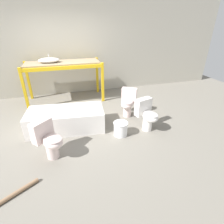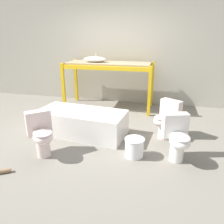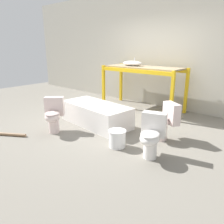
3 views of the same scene
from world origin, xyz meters
TOP-DOWN VIEW (x-y plane):
  - ground_plane at (0.00, 0.00)m, footprint 12.00×12.00m
  - warehouse_wall_rear at (0.00, 2.03)m, footprint 10.80×0.08m
  - shelving_rack at (-0.06, 1.40)m, footprint 2.17×0.86m
  - sink_basin at (-0.41, 1.40)m, footprint 0.57×0.35m
  - bathtub_main at (-0.15, -0.28)m, footprint 1.68×0.89m
  - toilet_near at (1.37, -0.06)m, footprint 0.55×0.60m
  - toilet_far at (-0.46, -1.14)m, footprint 0.58×0.59m
  - toilet_extra at (1.54, -0.78)m, footprint 0.46×0.58m
  - bucket_white at (0.93, -0.85)m, footprint 0.30×0.30m
  - loose_pipe at (-0.97, -1.86)m, footprint 0.67×0.44m

SIDE VIEW (x-z plane):
  - ground_plane at x=0.00m, z-range 0.00..0.00m
  - loose_pipe at x=-0.97m, z-range 0.00..0.06m
  - bucket_white at x=0.93m, z-range 0.01..0.30m
  - bathtub_main at x=-0.15m, z-range 0.03..0.49m
  - toilet_near at x=1.37m, z-range 0.02..0.71m
  - toilet_far at x=-0.46m, z-range 0.02..0.71m
  - toilet_extra at x=1.54m, z-range 0.02..0.71m
  - shelving_rack at x=-0.06m, z-range 0.41..1.55m
  - sink_basin at x=-0.41m, z-range 1.10..1.32m
  - warehouse_wall_rear at x=0.00m, z-range 0.00..3.20m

